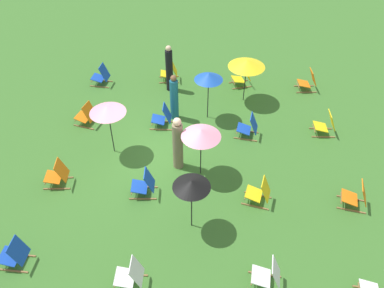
# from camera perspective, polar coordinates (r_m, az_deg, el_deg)

# --- Properties ---
(ground_plane) EXTENTS (40.00, 40.00, 0.00)m
(ground_plane) POSITION_cam_1_polar(r_m,az_deg,el_deg) (12.63, -5.45, -1.53)
(ground_plane) COLOR #386B28
(deckchair_0) EXTENTS (0.48, 0.76, 0.83)m
(deckchair_0) POSITION_cam_1_polar(r_m,az_deg,el_deg) (9.60, -8.63, -17.87)
(deckchair_0) COLOR olive
(deckchair_0) RESTS_ON ground
(deckchair_1) EXTENTS (0.57, 0.82, 0.83)m
(deckchair_1) POSITION_cam_1_polar(r_m,az_deg,el_deg) (9.66, 10.74, -17.73)
(deckchair_1) COLOR olive
(deckchair_1) RESTS_ON ground
(deckchair_2) EXTENTS (0.49, 0.77, 0.83)m
(deckchair_2) POSITION_cam_1_polar(r_m,az_deg,el_deg) (13.84, 18.39, 2.64)
(deckchair_2) COLOR olive
(deckchair_2) RESTS_ON ground
(deckchair_3) EXTENTS (0.51, 0.78, 0.83)m
(deckchair_3) POSITION_cam_1_polar(r_m,az_deg,el_deg) (11.25, -6.72, -5.68)
(deckchair_3) COLOR olive
(deckchair_3) RESTS_ON ground
(deckchair_4) EXTENTS (0.53, 0.79, 0.83)m
(deckchair_4) POSITION_cam_1_polar(r_m,az_deg,el_deg) (12.05, -18.41, -4.12)
(deckchair_4) COLOR olive
(deckchair_4) RESTS_ON ground
(deckchair_5) EXTENTS (0.61, 0.83, 0.83)m
(deckchair_5) POSITION_cam_1_polar(r_m,az_deg,el_deg) (13.15, 8.03, 2.37)
(deckchair_5) COLOR olive
(deckchair_5) RESTS_ON ground
(deckchair_7) EXTENTS (0.53, 0.79, 0.83)m
(deckchair_7) POSITION_cam_1_polar(r_m,az_deg,el_deg) (15.86, 16.09, 8.52)
(deckchair_7) COLOR olive
(deckchair_7) RESTS_ON ground
(deckchair_8) EXTENTS (0.63, 0.84, 0.83)m
(deckchair_8) POSITION_cam_1_polar(r_m,az_deg,el_deg) (11.74, 22.20, -6.85)
(deckchair_8) COLOR olive
(deckchair_8) RESTS_ON ground
(deckchair_9) EXTENTS (0.57, 0.81, 0.83)m
(deckchair_9) POSITION_cam_1_polar(r_m,az_deg,el_deg) (15.94, -12.67, 9.36)
(deckchair_9) COLOR olive
(deckchair_9) RESTS_ON ground
(deckchair_10) EXTENTS (0.67, 0.86, 0.83)m
(deckchair_10) POSITION_cam_1_polar(r_m,az_deg,el_deg) (15.64, 7.10, 9.43)
(deckchair_10) COLOR olive
(deckchair_10) RESTS_ON ground
(deckchair_11) EXTENTS (0.65, 0.85, 0.83)m
(deckchair_11) POSITION_cam_1_polar(r_m,az_deg,el_deg) (11.13, 9.53, -6.77)
(deckchair_11) COLOR olive
(deckchair_11) RESTS_ON ground
(deckchair_12) EXTENTS (0.48, 0.76, 0.83)m
(deckchair_12) POSITION_cam_1_polar(r_m,az_deg,el_deg) (13.47, -4.13, 3.79)
(deckchair_12) COLOR olive
(deckchair_12) RESTS_ON ground
(deckchair_13) EXTENTS (0.53, 0.79, 0.83)m
(deckchair_13) POSITION_cam_1_polar(r_m,az_deg,el_deg) (10.63, -23.75, -14.09)
(deckchair_13) COLOR olive
(deckchair_13) RESTS_ON ground
(deckchair_14) EXTENTS (0.54, 0.80, 0.83)m
(deckchair_14) POSITION_cam_1_polar(r_m,az_deg,el_deg) (15.85, -3.11, 10.15)
(deckchair_14) COLOR olive
(deckchair_14) RESTS_ON ground
(deckchair_15) EXTENTS (0.66, 0.86, 0.83)m
(deckchair_15) POSITION_cam_1_polar(r_m,az_deg,el_deg) (13.97, -14.66, 3.93)
(deckchair_15) COLOR olive
(deckchair_15) RESTS_ON ground
(umbrella_0) EXTENTS (1.28, 1.28, 1.65)m
(umbrella_0) POSITION_cam_1_polar(r_m,az_deg,el_deg) (14.20, 7.75, 11.22)
(umbrella_0) COLOR black
(umbrella_0) RESTS_ON ground
(umbrella_1) EXTENTS (1.07, 1.07, 1.73)m
(umbrella_1) POSITION_cam_1_polar(r_m,az_deg,el_deg) (11.93, -11.85, 4.79)
(umbrella_1) COLOR black
(umbrella_1) RESTS_ON ground
(umbrella_2) EXTENTS (0.93, 0.93, 1.76)m
(umbrella_2) POSITION_cam_1_polar(r_m,az_deg,el_deg) (13.14, 2.37, 9.50)
(umbrella_2) COLOR black
(umbrella_2) RESTS_ON ground
(umbrella_3) EXTENTS (1.11, 1.11, 1.64)m
(umbrella_3) POSITION_cam_1_polar(r_m,az_deg,el_deg) (10.98, 1.30, 1.52)
(umbrella_3) COLOR black
(umbrella_3) RESTS_ON ground
(umbrella_4) EXTENTS (0.92, 0.92, 1.67)m
(umbrella_4) POSITION_cam_1_polar(r_m,az_deg,el_deg) (9.55, -0.06, -5.69)
(umbrella_4) COLOR black
(umbrella_4) RESTS_ON ground
(person_0) EXTENTS (0.40, 0.40, 1.69)m
(person_0) POSITION_cam_1_polar(r_m,az_deg,el_deg) (13.58, -2.53, 6.47)
(person_0) COLOR #195972
(person_0) RESTS_ON ground
(person_1) EXTENTS (0.43, 0.43, 1.80)m
(person_1) POSITION_cam_1_polar(r_m,az_deg,el_deg) (11.65, -2.02, -0.03)
(person_1) COLOR #72664C
(person_1) RESTS_ON ground
(person_2) EXTENTS (0.36, 0.36, 1.81)m
(person_2) POSITION_cam_1_polar(r_m,az_deg,el_deg) (15.04, -3.23, 10.51)
(person_2) COLOR black
(person_2) RESTS_ON ground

